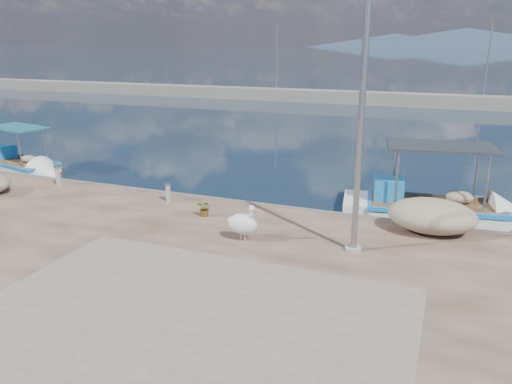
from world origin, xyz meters
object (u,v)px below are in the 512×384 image
at_px(boat_right, 432,212).
at_px(lamp_post, 361,129).
at_px(bollard_near, 168,192).
at_px(boat_left, 21,167).
at_px(pelican, 243,223).

bearing_deg(boat_right, lamp_post, -119.55).
distance_m(boat_right, bollard_near, 9.25).
xyz_separation_m(boat_left, lamp_post, (16.73, -4.76, 3.60)).
xyz_separation_m(pelican, bollard_near, (-3.88, 2.36, -0.15)).
xyz_separation_m(lamp_post, bollard_near, (-6.92, 1.90, -2.93)).
xyz_separation_m(boat_right, bollard_near, (-8.72, -3.03, 0.63)).
xyz_separation_m(boat_right, pelican, (-4.84, -5.39, 0.78)).
relative_size(boat_left, pelican, 4.69).
distance_m(pelican, bollard_near, 4.54).
bearing_deg(lamp_post, bollard_near, 164.63).
bearing_deg(boat_left, lamp_post, -3.13).
xyz_separation_m(boat_left, bollard_near, (9.82, -2.86, 0.67)).
bearing_deg(lamp_post, boat_right, 69.91).
distance_m(boat_left, bollard_near, 10.24).
height_order(boat_left, lamp_post, lamp_post).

